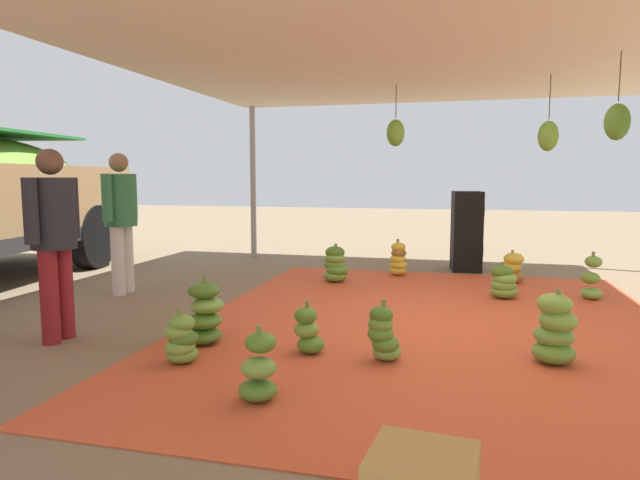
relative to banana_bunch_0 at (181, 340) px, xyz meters
name	(u,v)px	position (x,y,z in m)	size (l,w,h in m)	color
ground_plane	(156,307)	(1.65, 1.21, -0.19)	(40.00, 40.00, 0.00)	#7F6B51
tarp_orange	(429,324)	(1.65, -1.79, -0.19)	(5.87, 4.56, 0.01)	#D1512D
tent_canopy	(447,47)	(1.67, -1.89, 2.45)	(8.00, 7.00, 2.72)	#9EA0A5
banana_bunch_0	(181,340)	(0.00, 0.00, 0.00)	(0.33, 0.33, 0.43)	#6B9E38
banana_bunch_1	(398,260)	(4.25, -1.20, 0.04)	(0.34, 0.34, 0.53)	gold
banana_bunch_2	(308,331)	(0.49, -0.87, 0.00)	(0.30, 0.32, 0.43)	#518428
banana_bunch_3	(592,280)	(3.20, -3.57, 0.05)	(0.32, 0.32, 0.56)	#75A83D
banana_bunch_4	(555,331)	(0.73, -2.78, 0.07)	(0.38, 0.39, 0.57)	#60932D
banana_bunch_5	(511,269)	(4.06, -2.75, 0.01)	(0.42, 0.43, 0.44)	#996628
banana_bunch_6	(204,315)	(0.52, 0.06, 0.06)	(0.46, 0.46, 0.58)	#477523
banana_bunch_7	(383,335)	(0.44, -1.49, 0.02)	(0.34, 0.33, 0.48)	#75A83D
banana_bunch_8	(259,370)	(-0.51, -0.82, 0.02)	(0.36, 0.34, 0.49)	#518428
banana_bunch_9	(504,283)	(3.01, -2.57, 0.01)	(0.40, 0.40, 0.43)	#6B9E38
banana_bunch_10	(335,265)	(3.53, -0.42, 0.05)	(0.45, 0.45, 0.52)	#60932D
worker_0	(121,212)	(2.18, 1.97, 0.82)	(0.63, 0.39, 1.73)	silver
worker_2	(54,230)	(0.30, 1.35, 0.79)	(0.61, 0.38, 1.68)	maroon
speaker_stack	(467,231)	(5.01, -2.16, 0.42)	(0.63, 0.50, 1.22)	black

